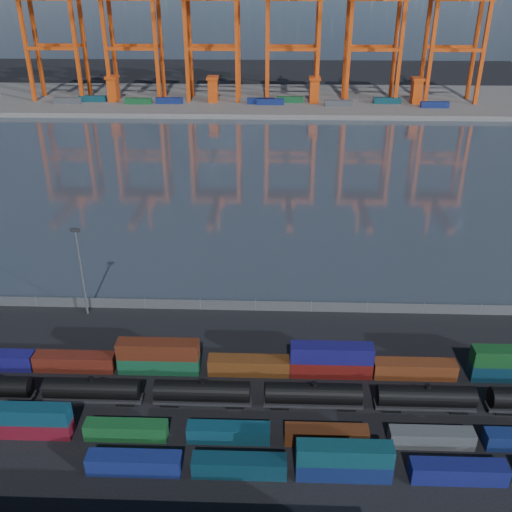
{
  "coord_description": "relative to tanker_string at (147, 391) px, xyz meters",
  "views": [
    {
      "loc": [
        3.07,
        -59.39,
        54.91
      ],
      "look_at": [
        0.0,
        30.0,
        10.0
      ],
      "focal_mm": 40.0,
      "sensor_mm": 36.0,
      "label": 1
    }
  ],
  "objects": [
    {
      "name": "container_row_south",
      "position": [
        -6.01,
        -12.21,
        -0.18
      ],
      "size": [
        139.55,
        2.34,
        4.98
      ],
      "color": "#414446",
      "rests_on": "ground"
    },
    {
      "name": "quay_containers",
      "position": [
        3.34,
        192.53,
        1.16
      ],
      "size": [
        172.58,
        10.99,
        2.6
      ],
      "color": "navy",
      "rests_on": "far_quay"
    },
    {
      "name": "tanker_string",
      "position": [
        0.0,
        0.0,
        0.0
      ],
      "size": [
        122.35,
        2.98,
        4.26
      ],
      "color": "black",
      "rests_on": "ground"
    },
    {
      "name": "gantry_cranes",
      "position": [
        6.84,
        200.36,
        37.46
      ],
      "size": [
        199.84,
        47.7,
        64.59
      ],
      "color": "#D4440F",
      "rests_on": "ground"
    },
    {
      "name": "container_row_north",
      "position": [
        26.37,
        7.27,
        -0.23
      ],
      "size": [
        141.3,
        2.51,
        5.34
      ],
      "color": "navy",
      "rests_on": "ground"
    },
    {
      "name": "yard_light_mast",
      "position": [
        -15.66,
        23.07,
        7.16
      ],
      "size": [
        1.6,
        0.4,
        16.6
      ],
      "color": "slate",
      "rests_on": "ground"
    },
    {
      "name": "waterfront_fence",
      "position": [
        14.34,
        25.07,
        -1.13
      ],
      "size": [
        160.12,
        0.12,
        2.2
      ],
      "color": "#595B5E",
      "rests_on": "ground"
    },
    {
      "name": "container_row_mid",
      "position": [
        9.32,
        -6.64,
        -0.77
      ],
      "size": [
        140.78,
        2.2,
        4.69
      ],
      "color": "#3B3E40",
      "rests_on": "ground"
    },
    {
      "name": "harbor_water",
      "position": [
        14.34,
        102.07,
        -2.13
      ],
      "size": [
        700.0,
        700.0,
        0.0
      ],
      "primitive_type": "plane",
      "color": "#2F3943",
      "rests_on": "ground"
    },
    {
      "name": "ground",
      "position": [
        14.34,
        -2.93,
        -2.14
      ],
      "size": [
        700.0,
        700.0,
        0.0
      ],
      "primitive_type": "plane",
      "color": "black",
      "rests_on": "ground"
    },
    {
      "name": "far_quay",
      "position": [
        14.34,
        207.07,
        -1.14
      ],
      "size": [
        700.0,
        70.0,
        2.0
      ],
      "primitive_type": "cube",
      "color": "#514F4C",
      "rests_on": "ground"
    },
    {
      "name": "straddle_carriers",
      "position": [
        11.84,
        197.07,
        5.68
      ],
      "size": [
        140.0,
        7.0,
        11.1
      ],
      "color": "#D4440F",
      "rests_on": "far_quay"
    }
  ]
}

